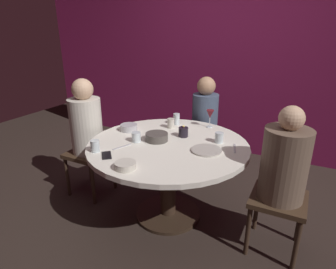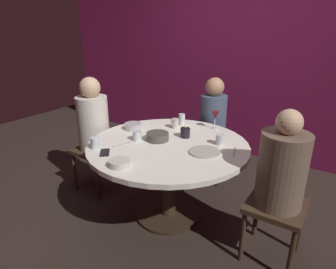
% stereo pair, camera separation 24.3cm
% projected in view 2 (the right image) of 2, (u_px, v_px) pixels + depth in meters
% --- Properties ---
extents(ground_plane, '(8.00, 8.00, 0.00)m').
position_uv_depth(ground_plane, '(168.00, 214.00, 2.72)').
color(ground_plane, '#2D231E').
extents(back_wall, '(6.00, 0.10, 2.60)m').
position_uv_depth(back_wall, '(245.00, 57.00, 3.68)').
color(back_wall, maroon).
rests_on(back_wall, ground).
extents(dining_table, '(1.38, 1.38, 0.73)m').
position_uv_depth(dining_table, '(168.00, 158.00, 2.51)').
color(dining_table, silver).
rests_on(dining_table, ground).
extents(seated_diner_left, '(0.40, 0.40, 1.22)m').
position_uv_depth(seated_diner_left, '(93.00, 123.00, 2.92)').
color(seated_diner_left, '#3F2D1E').
rests_on(seated_diner_left, ground).
extents(seated_diner_back, '(0.40, 0.40, 1.17)m').
position_uv_depth(seated_diner_back, '(213.00, 118.00, 3.18)').
color(seated_diner_back, '#3F2D1E').
rests_on(seated_diner_back, ground).
extents(seated_diner_right, '(0.40, 0.40, 1.18)m').
position_uv_depth(seated_diner_right, '(281.00, 172.00, 1.98)').
color(seated_diner_right, '#3F2D1E').
rests_on(seated_diner_right, ground).
extents(candle_holder, '(0.09, 0.09, 0.11)m').
position_uv_depth(candle_holder, '(185.00, 133.00, 2.58)').
color(candle_holder, black).
rests_on(candle_holder, dining_table).
extents(wine_glass, '(0.08, 0.08, 0.18)m').
position_uv_depth(wine_glass, '(215.00, 116.00, 2.76)').
color(wine_glass, silver).
rests_on(wine_glass, dining_table).
extents(dinner_plate, '(0.25, 0.25, 0.01)m').
position_uv_depth(dinner_plate, '(205.00, 152.00, 2.27)').
color(dinner_plate, '#B2ADA3').
rests_on(dinner_plate, dining_table).
extents(cell_phone, '(0.15, 0.15, 0.01)m').
position_uv_depth(cell_phone, '(105.00, 152.00, 2.27)').
color(cell_phone, black).
rests_on(cell_phone, dining_table).
extents(bowl_serving_large, '(0.16, 0.16, 0.06)m').
position_uv_depth(bowl_serving_large, '(133.00, 126.00, 2.78)').
color(bowl_serving_large, '#B7B7BC').
rests_on(bowl_serving_large, dining_table).
extents(bowl_salad_center, '(0.15, 0.15, 0.05)m').
position_uv_depth(bowl_salad_center, '(119.00, 163.00, 2.05)').
color(bowl_salad_center, beige).
rests_on(bowl_salad_center, dining_table).
extents(bowl_small_white, '(0.20, 0.20, 0.07)m').
position_uv_depth(bowl_small_white, '(158.00, 137.00, 2.51)').
color(bowl_small_white, '#4C4742').
rests_on(bowl_small_white, dining_table).
extents(cup_near_candle, '(0.07, 0.07, 0.10)m').
position_uv_depth(cup_near_candle, '(95.00, 143.00, 2.34)').
color(cup_near_candle, silver).
rests_on(cup_near_candle, dining_table).
extents(cup_by_left_diner, '(0.07, 0.07, 0.09)m').
position_uv_depth(cup_by_left_diner, '(175.00, 123.00, 2.81)').
color(cup_by_left_diner, beige).
rests_on(cup_by_left_diner, dining_table).
extents(cup_by_right_diner, '(0.07, 0.07, 0.09)m').
position_uv_depth(cup_by_right_diner, '(220.00, 140.00, 2.41)').
color(cup_by_right_diner, silver).
rests_on(cup_by_right_diner, dining_table).
extents(cup_center_front, '(0.08, 0.08, 0.09)m').
position_uv_depth(cup_center_front, '(137.00, 136.00, 2.50)').
color(cup_center_front, silver).
rests_on(cup_center_front, dining_table).
extents(cup_far_edge, '(0.06, 0.06, 0.11)m').
position_uv_depth(cup_far_edge, '(182.00, 119.00, 2.90)').
color(cup_far_edge, silver).
rests_on(cup_far_edge, dining_table).
extents(fork_near_plate, '(0.08, 0.17, 0.01)m').
position_uv_depth(fork_near_plate, '(122.00, 145.00, 2.41)').
color(fork_near_plate, '#B7B7BC').
rests_on(fork_near_plate, dining_table).
extents(knife_near_plate, '(0.06, 0.18, 0.01)m').
position_uv_depth(knife_near_plate, '(234.00, 151.00, 2.29)').
color(knife_near_plate, '#B7B7BC').
rests_on(knife_near_plate, dining_table).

